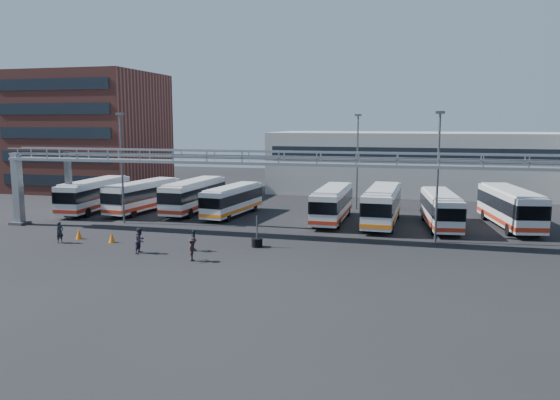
% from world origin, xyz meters
% --- Properties ---
extents(ground, '(140.00, 140.00, 0.00)m').
position_xyz_m(ground, '(0.00, 0.00, 0.00)').
color(ground, black).
rests_on(ground, ground).
extents(gantry, '(51.40, 5.15, 7.10)m').
position_xyz_m(gantry, '(0.00, 5.87, 5.51)').
color(gantry, gray).
rests_on(gantry, ground).
extents(apartment_building, '(18.00, 15.00, 16.00)m').
position_xyz_m(apartment_building, '(-34.00, 30.00, 8.00)').
color(apartment_building, brown).
rests_on(apartment_building, ground).
extents(warehouse, '(42.00, 14.00, 8.00)m').
position_xyz_m(warehouse, '(12.00, 38.00, 4.00)').
color(warehouse, '#9E9E99').
rests_on(warehouse, ground).
extents(light_pole_left, '(0.70, 0.35, 10.21)m').
position_xyz_m(light_pole_left, '(-16.00, 8.00, 5.73)').
color(light_pole_left, '#4C4F54').
rests_on(light_pole_left, ground).
extents(light_pole_mid, '(0.70, 0.35, 10.21)m').
position_xyz_m(light_pole_mid, '(12.00, 7.00, 5.73)').
color(light_pole_mid, '#4C4F54').
rests_on(light_pole_mid, ground).
extents(light_pole_back, '(0.70, 0.35, 10.21)m').
position_xyz_m(light_pole_back, '(4.00, 22.00, 5.73)').
color(light_pole_back, '#4C4F54').
rests_on(light_pole_back, ground).
extents(bus_0, '(3.18, 11.19, 3.36)m').
position_xyz_m(bus_0, '(-22.44, 13.15, 1.86)').
color(bus_0, silver).
rests_on(bus_0, ground).
extents(bus_1, '(3.60, 10.82, 3.23)m').
position_xyz_m(bus_1, '(-17.39, 14.25, 1.78)').
color(bus_1, silver).
rests_on(bus_1, ground).
extents(bus_2, '(2.85, 11.14, 3.37)m').
position_xyz_m(bus_2, '(-12.14, 15.37, 1.86)').
color(bus_2, silver).
rests_on(bus_2, ground).
extents(bus_3, '(3.31, 10.15, 3.02)m').
position_xyz_m(bus_3, '(-7.51, 14.34, 1.67)').
color(bus_3, silver).
rests_on(bus_3, ground).
extents(bus_5, '(2.56, 10.77, 3.27)m').
position_xyz_m(bus_5, '(2.71, 13.63, 1.81)').
color(bus_5, silver).
rests_on(bus_5, ground).
extents(bus_6, '(2.85, 11.41, 3.45)m').
position_xyz_m(bus_6, '(7.38, 13.25, 1.91)').
color(bus_6, silver).
rests_on(bus_6, ground).
extents(bus_7, '(3.64, 10.65, 3.17)m').
position_xyz_m(bus_7, '(12.53, 13.16, 1.75)').
color(bus_7, silver).
rests_on(bus_7, ground).
extents(bus_8, '(4.54, 11.80, 3.50)m').
position_xyz_m(bus_8, '(18.49, 14.81, 1.94)').
color(bus_8, silver).
rests_on(bus_8, ground).
extents(pedestrian_a, '(0.56, 0.70, 1.68)m').
position_xyz_m(pedestrian_a, '(-16.39, -0.82, 0.84)').
color(pedestrian_a, black).
rests_on(pedestrian_a, ground).
extents(pedestrian_b, '(0.72, 0.92, 1.85)m').
position_xyz_m(pedestrian_b, '(-8.65, -2.21, 0.93)').
color(pedestrian_b, '#2A2432').
rests_on(pedestrian_b, ground).
extents(pedestrian_c, '(0.71, 1.12, 1.65)m').
position_xyz_m(pedestrian_c, '(-4.05, -3.38, 0.82)').
color(pedestrian_c, '#2D1E20').
rests_on(pedestrian_c, ground).
extents(pedestrian_d, '(0.58, 0.97, 1.54)m').
position_xyz_m(pedestrian_d, '(-5.19, -0.65, 0.77)').
color(pedestrian_d, '#1B2931').
rests_on(pedestrian_d, ground).
extents(cone_left, '(0.52, 0.52, 0.80)m').
position_xyz_m(cone_left, '(-12.55, 0.33, 0.40)').
color(cone_left, orange).
rests_on(cone_left, ground).
extents(cone_right, '(0.64, 0.64, 0.80)m').
position_xyz_m(cone_right, '(-15.85, 0.81, 0.40)').
color(cone_right, orange).
rests_on(cone_right, ground).
extents(tire_stack, '(0.83, 0.83, 2.38)m').
position_xyz_m(tire_stack, '(-1.08, 1.78, 0.40)').
color(tire_stack, black).
rests_on(tire_stack, ground).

